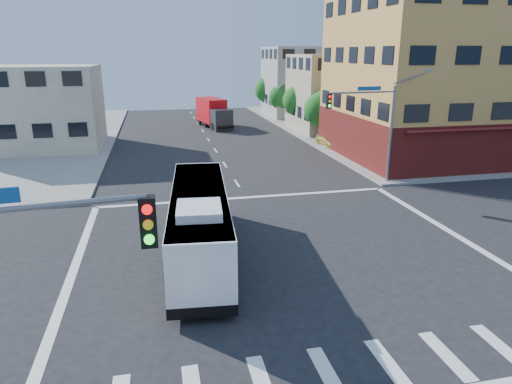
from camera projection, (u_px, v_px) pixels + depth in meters
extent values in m
plane|color=black|center=(286.00, 258.00, 21.29)|extent=(120.00, 120.00, 0.00)
cube|color=gray|center=(465.00, 124.00, 61.13)|extent=(50.00, 50.00, 0.15)
cube|color=#D0904A|center=(446.00, 78.00, 40.61)|extent=(18.00, 15.00, 14.00)
cube|color=#511312|center=(440.00, 134.00, 42.08)|extent=(18.09, 15.08, 4.00)
cube|color=maroon|center=(497.00, 129.00, 34.98)|extent=(16.00, 1.60, 0.51)
cube|color=tan|center=(344.00, 93.00, 55.21)|extent=(12.00, 10.00, 9.00)
cube|color=gray|center=(308.00, 82.00, 68.14)|extent=(12.00, 10.00, 10.00)
cube|color=beige|center=(35.00, 108.00, 44.65)|extent=(12.00, 10.00, 8.00)
cylinder|color=slate|center=(391.00, 136.00, 32.56)|extent=(0.18, 0.18, 7.00)
cylinder|color=slate|center=(363.00, 92.00, 30.91)|extent=(5.01, 0.62, 0.12)
cube|color=black|center=(329.00, 101.00, 30.31)|extent=(0.32, 0.30, 1.00)
sphere|color=#FF0C0C|center=(330.00, 97.00, 30.06)|extent=(0.20, 0.20, 0.20)
sphere|color=yellow|center=(330.00, 101.00, 30.15)|extent=(0.20, 0.20, 0.20)
sphere|color=#19FF33|center=(330.00, 106.00, 30.24)|extent=(0.20, 0.20, 0.20)
cube|color=#165097|center=(369.00, 88.00, 30.99)|extent=(1.80, 0.22, 0.28)
cube|color=gray|center=(427.00, 70.00, 31.99)|extent=(0.50, 0.22, 0.14)
cube|color=black|center=(148.00, 222.00, 8.69)|extent=(0.32, 0.30, 1.00)
sphere|color=#FF0C0C|center=(147.00, 210.00, 8.45)|extent=(0.20, 0.20, 0.20)
sphere|color=yellow|center=(148.00, 225.00, 8.53)|extent=(0.20, 0.20, 0.20)
sphere|color=#19FF33|center=(149.00, 240.00, 8.62)|extent=(0.20, 0.20, 0.20)
cylinder|color=#392114|center=(320.00, 132.00, 49.57)|extent=(0.28, 0.28, 1.92)
sphere|color=#195317|center=(320.00, 109.00, 48.87)|extent=(3.60, 3.60, 3.60)
sphere|color=#195317|center=(325.00, 101.00, 48.41)|extent=(2.52, 2.52, 2.52)
cylinder|color=#392114|center=(298.00, 121.00, 57.04)|extent=(0.28, 0.28, 1.99)
sphere|color=#195317|center=(298.00, 101.00, 56.30)|extent=(3.80, 3.80, 3.80)
sphere|color=#195317|center=(302.00, 93.00, 55.82)|extent=(2.66, 2.66, 2.66)
cylinder|color=#392114|center=(281.00, 113.00, 64.52)|extent=(0.28, 0.28, 1.89)
sphere|color=#195317|center=(281.00, 97.00, 63.85)|extent=(3.40, 3.40, 3.40)
sphere|color=#195317|center=(284.00, 91.00, 63.40)|extent=(2.38, 2.38, 2.38)
cylinder|color=#392114|center=(267.00, 107.00, 71.97)|extent=(0.28, 0.28, 2.03)
sphere|color=#195317|center=(267.00, 90.00, 71.21)|extent=(4.00, 4.00, 4.00)
sphere|color=#195317|center=(270.00, 83.00, 70.72)|extent=(2.80, 2.80, 2.80)
cube|color=black|center=(201.00, 245.00, 21.37)|extent=(3.52, 11.89, 0.44)
cube|color=white|center=(200.00, 221.00, 21.02)|extent=(3.51, 11.86, 2.78)
cube|color=black|center=(200.00, 218.00, 20.98)|extent=(3.53, 11.52, 1.22)
cube|color=black|center=(199.00, 185.00, 26.49)|extent=(2.28, 0.26, 1.31)
cube|color=#E5590C|center=(198.00, 169.00, 26.23)|extent=(1.86, 0.21, 0.27)
cube|color=white|center=(199.00, 194.00, 20.64)|extent=(3.44, 11.62, 0.12)
cube|color=white|center=(199.00, 210.00, 17.80)|extent=(1.92, 2.29, 0.35)
cube|color=#0A6A31|center=(173.00, 241.00, 20.62)|extent=(0.49, 5.34, 0.27)
cube|color=#0A6A31|center=(228.00, 238.00, 20.92)|extent=(0.49, 5.34, 0.27)
cylinder|color=black|center=(178.00, 219.00, 24.79)|extent=(0.38, 1.03, 1.01)
cylinder|color=#99999E|center=(176.00, 219.00, 24.77)|extent=(0.08, 0.51, 0.51)
cylinder|color=black|center=(221.00, 217.00, 25.07)|extent=(0.38, 1.03, 1.01)
cylinder|color=#99999E|center=(224.00, 217.00, 25.09)|extent=(0.08, 0.51, 0.51)
cylinder|color=black|center=(172.00, 286.00, 17.69)|extent=(0.38, 1.03, 1.01)
cylinder|color=#99999E|center=(168.00, 286.00, 17.68)|extent=(0.08, 0.51, 0.51)
cylinder|color=black|center=(231.00, 282.00, 17.98)|extent=(0.38, 1.03, 1.01)
cylinder|color=#99999E|center=(235.00, 282.00, 17.99)|extent=(0.08, 0.51, 0.51)
cube|color=#28272D|center=(221.00, 120.00, 55.85)|extent=(2.68, 2.61, 2.57)
cube|color=black|center=(224.00, 118.00, 54.92)|extent=(2.05, 0.51, 0.99)
cube|color=red|center=(211.00, 110.00, 58.89)|extent=(3.49, 5.92, 2.97)
cube|color=black|center=(215.00, 123.00, 58.31)|extent=(3.79, 8.20, 0.30)
cylinder|color=black|center=(213.00, 127.00, 55.84)|extent=(0.48, 1.03, 0.99)
cylinder|color=black|center=(229.00, 126.00, 56.67)|extent=(0.48, 1.03, 0.99)
cylinder|color=black|center=(206.00, 123.00, 58.34)|extent=(0.48, 1.03, 0.99)
cylinder|color=black|center=(221.00, 122.00, 59.16)|extent=(0.48, 1.03, 0.99)
cylinder|color=black|center=(200.00, 121.00, 60.49)|extent=(0.48, 1.03, 0.99)
cylinder|color=black|center=(214.00, 120.00, 61.32)|extent=(0.48, 1.03, 0.99)
imported|color=gold|center=(330.00, 140.00, 46.12)|extent=(1.95, 4.22, 1.40)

